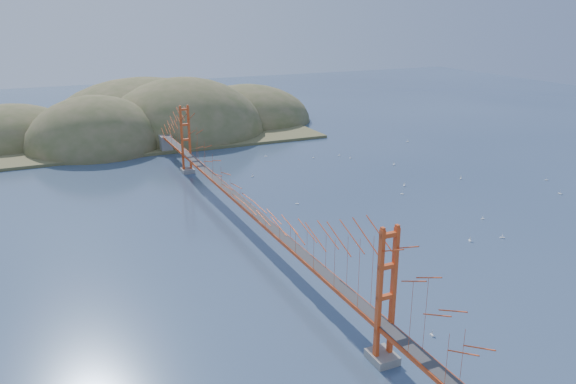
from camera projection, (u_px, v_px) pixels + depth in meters
name	position (u px, v px, depth m)	size (l,w,h in m)	color
ground	(249.00, 232.00, 71.22)	(320.00, 320.00, 0.00)	#304360
bridge	(248.00, 179.00, 69.19)	(2.20, 94.40, 12.00)	gray
far_headlands	(154.00, 130.00, 131.26)	(84.00, 58.00, 25.00)	olive
sailboat_8	(339.00, 155.00, 108.06)	(0.50, 0.43, 0.57)	white
sailboat_3	(253.00, 176.00, 94.69)	(0.54, 0.52, 0.61)	white
sailboat_6	(502.00, 237.00, 69.44)	(0.60, 0.60, 0.64)	white
sailboat_10	(432.00, 334.00, 48.74)	(0.43, 0.49, 0.56)	white
sailboat_12	(266.00, 156.00, 107.40)	(0.56, 0.54, 0.63)	white
sailboat_1	(402.00, 193.00, 85.75)	(0.55, 0.55, 0.58)	white
sailboat_9	(461.00, 178.00, 93.35)	(0.68, 0.68, 0.71)	white
sailboat_11	(546.00, 180.00, 92.63)	(0.60, 0.60, 0.65)	white
sailboat_0	(470.00, 240.00, 68.47)	(0.63, 0.63, 0.70)	white
sailboat_5	(560.00, 193.00, 85.83)	(0.66, 0.66, 0.75)	white
sailboat_16	(297.00, 203.00, 81.43)	(0.54, 0.54, 0.59)	white
sailboat_7	(314.00, 157.00, 106.43)	(0.52, 0.52, 0.55)	white
sailboat_4	(394.00, 164.00, 101.72)	(0.66, 0.66, 0.70)	white
sailboat_14	(404.00, 185.00, 89.68)	(0.68, 0.68, 0.72)	white
sailboat_17	(408.00, 141.00, 119.09)	(0.61, 0.55, 0.69)	white
sailboat_15	(350.00, 158.00, 106.21)	(0.43, 0.49, 0.56)	white
sailboat_2	(483.00, 218.00, 75.58)	(0.49, 0.44, 0.56)	white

